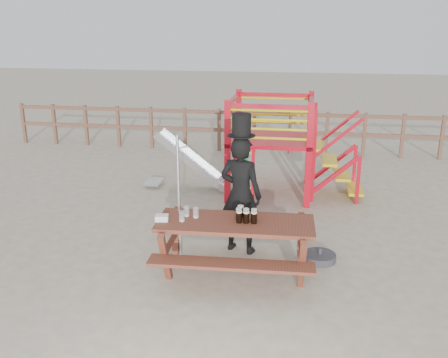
# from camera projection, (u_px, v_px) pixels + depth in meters

# --- Properties ---
(ground) EXTENTS (60.00, 60.00, 0.00)m
(ground) POSITION_uv_depth(u_px,v_px,m) (238.00, 269.00, 7.50)
(ground) COLOR #BEAF94
(ground) RESTS_ON ground
(back_fence) EXTENTS (15.09, 0.09, 1.20)m
(back_fence) POSITION_uv_depth(u_px,v_px,m) (272.00, 127.00, 13.86)
(back_fence) COLOR brown
(back_fence) RESTS_ON ground
(playground_fort) EXTENTS (4.71, 1.84, 2.10)m
(playground_fort) POSITION_uv_depth(u_px,v_px,m) (267.00, 144.00, 10.52)
(playground_fort) COLOR #B60C1B
(playground_fort) RESTS_ON ground
(picnic_table) EXTENTS (2.28, 1.62, 0.86)m
(picnic_table) POSITION_uv_depth(u_px,v_px,m) (235.00, 242.00, 7.13)
(picnic_table) COLOR brown
(picnic_table) RESTS_ON ground
(man_with_hat) EXTENTS (0.79, 0.63, 2.24)m
(man_with_hat) POSITION_uv_depth(u_px,v_px,m) (241.00, 192.00, 7.81)
(man_with_hat) COLOR black
(man_with_hat) RESTS_ON ground
(metal_pole) EXTENTS (0.04, 0.04, 2.01)m
(metal_pole) POSITION_uv_depth(u_px,v_px,m) (179.00, 201.00, 7.39)
(metal_pole) COLOR #B2B2B7
(metal_pole) RESTS_ON ground
(parasol_base) EXTENTS (0.50, 0.50, 0.21)m
(parasol_base) POSITION_uv_depth(u_px,v_px,m) (320.00, 257.00, 7.74)
(parasol_base) COLOR #35353A
(parasol_base) RESTS_ON ground
(paper_bag) EXTENTS (0.20, 0.17, 0.08)m
(paper_bag) POSITION_uv_depth(u_px,v_px,m) (162.00, 218.00, 7.05)
(paper_bag) COLOR white
(paper_bag) RESTS_ON picnic_table
(stout_pints) EXTENTS (0.31, 0.30, 0.17)m
(stout_pints) POSITION_uv_depth(u_px,v_px,m) (246.00, 215.00, 7.03)
(stout_pints) COLOR black
(stout_pints) RESTS_ON picnic_table
(empty_glasses) EXTENTS (0.25, 0.28, 0.15)m
(empty_glasses) POSITION_uv_depth(u_px,v_px,m) (188.00, 214.00, 7.13)
(empty_glasses) COLOR silver
(empty_glasses) RESTS_ON picnic_table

